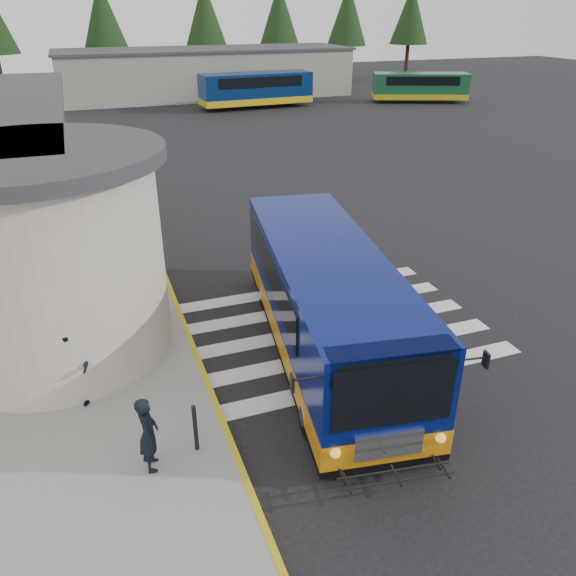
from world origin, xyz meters
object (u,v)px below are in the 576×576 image
object	(u,v)px
pedestrian_a	(148,434)
bollard	(195,428)
transit_bus	(326,306)
far_bus_a	(256,88)
pedestrian_b	(73,368)
far_bus_b	(420,86)

from	to	relation	value
pedestrian_a	bollard	xyz separation A→B (m)	(0.85, 0.16, -0.25)
transit_bus	pedestrian_a	xyz separation A→B (m)	(-4.54, -2.63, -0.36)
bollard	far_bus_a	distance (m)	40.55
pedestrian_a	far_bus_a	world-z (taller)	far_bus_a
transit_bus	pedestrian_a	size ratio (longest dim) A/B	6.39
transit_bus	pedestrian_b	size ratio (longest dim) A/B	5.55
far_bus_a	far_bus_b	bearing A→B (deg)	-101.22
pedestrian_a	bollard	bearing A→B (deg)	-72.39
pedestrian_b	far_bus_b	bearing A→B (deg)	102.77
pedestrian_b	far_bus_b	size ratio (longest dim) A/B	0.21
bollard	transit_bus	bearing A→B (deg)	33.78
transit_bus	pedestrian_b	distance (m)	5.72
far_bus_a	transit_bus	bearing A→B (deg)	162.15
bollard	far_bus_a	world-z (taller)	far_bus_a
pedestrian_a	pedestrian_b	bearing A→B (deg)	32.81
transit_bus	bollard	bearing A→B (deg)	-137.33
pedestrian_a	far_bus_a	distance (m)	40.99
pedestrian_b	bollard	xyz separation A→B (m)	(2.02, -2.23, -0.36)
transit_bus	pedestrian_b	bearing A→B (deg)	-168.74
far_bus_a	bollard	bearing A→B (deg)	157.99
pedestrian_a	bollard	world-z (taller)	pedestrian_a
far_bus_b	pedestrian_a	bearing A→B (deg)	163.56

